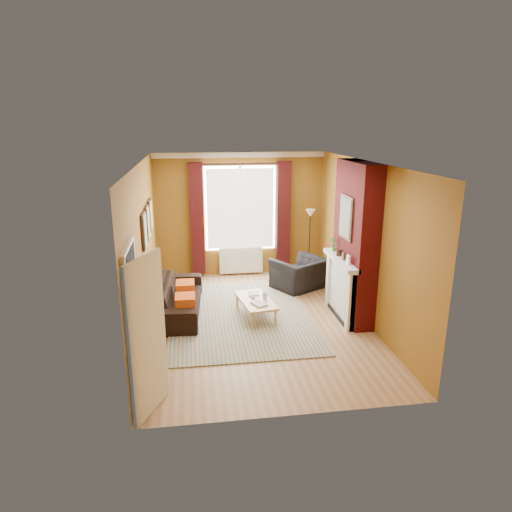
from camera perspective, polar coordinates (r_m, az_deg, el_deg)
name	(u,v)px	position (r m, az deg, el deg)	size (l,w,h in m)	color
ground	(258,321)	(8.24, 0.25, -8.18)	(5.50, 5.50, 0.00)	olive
room_walls	(291,241)	(8.14, 4.42, 1.82)	(3.82, 5.54, 2.83)	brown
striped_rug	(240,315)	(8.50, -2.06, -7.33)	(2.56, 3.54, 0.02)	teal
sofa	(178,297)	(8.61, -9.78, -5.11)	(2.10, 0.82, 0.61)	black
armchair	(299,274)	(9.74, 5.43, -2.23)	(1.01, 0.89, 0.66)	black
coffee_table	(256,301)	(8.28, -0.05, -5.70)	(0.70, 1.13, 0.35)	tan
wicker_stool	(281,276)	(10.01, 3.19, -2.48)	(0.34, 0.34, 0.38)	olive
floor_lamp	(310,224)	(10.40, 6.77, 4.04)	(0.30, 0.30, 1.55)	black
book_a	(254,305)	(7.99, -0.24, -6.15)	(0.22, 0.29, 0.03)	#999999
book_b	(249,294)	(8.51, -0.92, -4.72)	(0.18, 0.25, 0.02)	#999999
mug	(265,296)	(8.28, 1.14, -5.02)	(0.11, 0.11, 0.10)	#999999
tv_remote	(252,297)	(8.33, -0.50, -5.18)	(0.09, 0.16, 0.02)	#28282B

